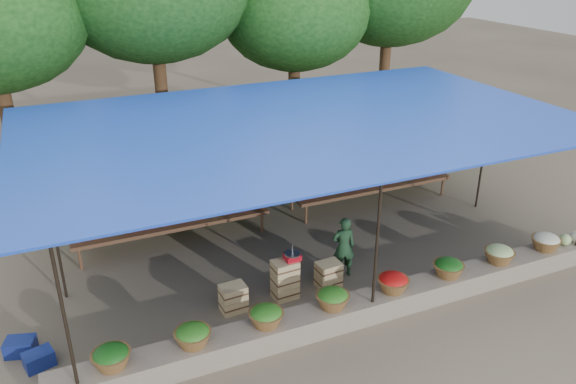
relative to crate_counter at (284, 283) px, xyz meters
name	(u,v)px	position (x,y,z in m)	size (l,w,h in m)	color
ground	(301,245)	(1.12, 1.64, -0.31)	(60.00, 60.00, 0.00)	brown
stone_curb	(367,307)	(1.12, -1.11, -0.11)	(10.60, 0.55, 0.40)	#6D6457
stall_canopy	(301,126)	(1.12, 1.70, 2.37)	(10.80, 6.60, 2.82)	black
produce_baskets	(364,290)	(1.02, -1.11, 0.25)	(8.98, 0.58, 0.34)	brown
netting_backdrop	(249,146)	(1.12, 4.79, 0.94)	(10.60, 0.06, 2.50)	#1D4B1A
fruit_table_left	(171,215)	(-1.38, 2.99, 0.30)	(4.21, 0.95, 0.93)	#4A301D
fruit_table_right	(369,179)	(3.62, 2.99, 0.30)	(4.21, 0.95, 0.93)	#4A301D
crate_counter	(284,283)	(0.00, 0.00, 0.00)	(2.37, 0.36, 0.77)	tan
weighing_scale	(292,256)	(0.18, 0.00, 0.53)	(0.29, 0.29, 0.31)	red
vendor_seated	(343,247)	(1.37, 0.24, 0.32)	(0.46, 0.30, 1.25)	#1B3C24
customer_left	(133,200)	(-2.05, 3.52, 0.56)	(0.85, 0.66, 1.74)	slate
customer_mid	(277,169)	(1.62, 4.18, 0.45)	(0.98, 0.56, 1.52)	slate
customer_right	(413,156)	(5.33, 3.56, 0.47)	(0.92, 0.38, 1.57)	slate
blue_crate_front	(39,359)	(-4.20, -0.16, -0.18)	(0.43, 0.31, 0.26)	navy
blue_crate_back	(20,347)	(-4.46, 0.28, -0.18)	(0.45, 0.32, 0.27)	navy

